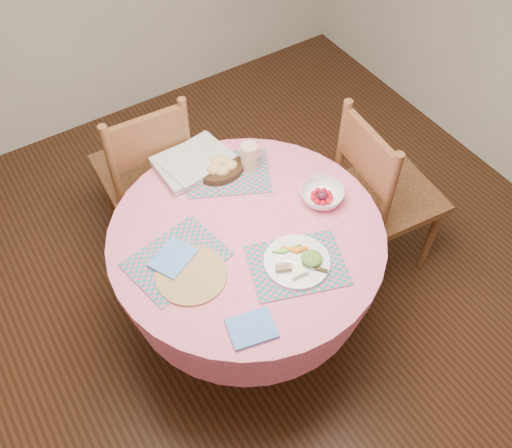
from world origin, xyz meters
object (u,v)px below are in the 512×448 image
(chair_back, at_px, (146,169))
(bread_bowl, at_px, (221,168))
(dining_table, at_px, (247,259))
(chair_right, at_px, (382,192))
(latte_mug, at_px, (249,157))
(fruit_bowl, at_px, (322,195))
(dinner_plate, at_px, (299,261))
(wicker_trivet, at_px, (191,275))

(chair_back, relative_size, bread_bowl, 4.49)
(dining_table, bearing_deg, chair_right, -0.56)
(chair_back, xyz_separation_m, latte_mug, (0.36, -0.48, 0.29))
(bread_bowl, height_order, latte_mug, latte_mug)
(latte_mug, bearing_deg, dining_table, -124.12)
(latte_mug, bearing_deg, chair_right, -29.98)
(chair_right, bearing_deg, chair_back, 54.88)
(dining_table, xyz_separation_m, fruit_bowl, (0.40, -0.02, 0.23))
(dining_table, xyz_separation_m, dinner_plate, (0.10, -0.26, 0.22))
(chair_right, height_order, wicker_trivet, chair_right)
(latte_mug, relative_size, fruit_bowl, 0.60)
(chair_right, bearing_deg, dinner_plate, 114.80)
(fruit_bowl, bearing_deg, chair_back, 122.67)
(bread_bowl, bearing_deg, fruit_bowl, -52.82)
(bread_bowl, xyz_separation_m, fruit_bowl, (0.30, -0.40, -0.01))
(dining_table, height_order, chair_back, chair_back)
(chair_right, relative_size, chair_back, 1.02)
(chair_right, relative_size, dinner_plate, 3.72)
(chair_back, distance_m, fruit_bowl, 1.02)
(chair_right, distance_m, dinner_plate, 0.79)
(dining_table, distance_m, latte_mug, 0.49)
(dinner_plate, bearing_deg, wicker_trivet, 155.52)
(wicker_trivet, xyz_separation_m, dinner_plate, (0.41, -0.19, 0.02))
(wicker_trivet, relative_size, latte_mug, 2.09)
(bread_bowl, bearing_deg, chair_right, -28.15)
(fruit_bowl, bearing_deg, wicker_trivet, -175.91)
(bread_bowl, bearing_deg, wicker_trivet, -132.25)
(bread_bowl, distance_m, fruit_bowl, 0.50)
(dinner_plate, relative_size, fruit_bowl, 1.18)
(dining_table, distance_m, wicker_trivet, 0.38)
(dining_table, bearing_deg, fruit_bowl, -2.92)
(wicker_trivet, bearing_deg, dining_table, 12.73)
(chair_right, distance_m, bread_bowl, 0.86)
(dining_table, distance_m, fruit_bowl, 0.46)
(bread_bowl, bearing_deg, chair_back, 118.03)
(chair_back, xyz_separation_m, dinner_plate, (0.23, -1.07, 0.23))
(wicker_trivet, height_order, fruit_bowl, fruit_bowl)
(chair_right, xyz_separation_m, bread_bowl, (-0.72, 0.39, 0.24))
(wicker_trivet, height_order, latte_mug, latte_mug)
(dining_table, relative_size, chair_back, 1.20)
(dining_table, relative_size, latte_mug, 8.66)
(bread_bowl, distance_m, latte_mug, 0.15)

